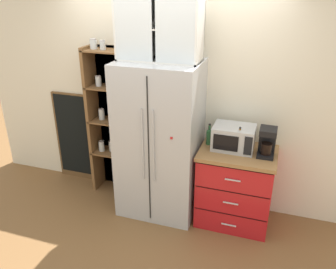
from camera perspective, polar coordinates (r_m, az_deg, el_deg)
The scene contains 13 objects.
ground_plane at distance 4.34m, azimuth -1.34°, elevation -11.91°, with size 10.73×10.73×0.00m, color brown.
wall_back_cream at distance 4.09m, azimuth 0.38°, elevation 5.93°, with size 5.03×0.10×2.55m, color silver.
refrigerator at distance 3.89m, azimuth -1.40°, elevation -1.02°, with size 0.89×0.69×1.80m.
pantry_shelf_column at distance 4.36m, azimuth -9.36°, elevation 2.63°, with size 0.53×0.32×1.96m.
counter_cabinet at distance 3.97m, azimuth 11.05°, elevation -8.42°, with size 0.82×0.62×0.89m.
microwave at distance 3.75m, azimuth 10.83°, elevation -0.50°, with size 0.44×0.33×0.26m.
coffee_maker at distance 3.68m, azimuth 16.11°, elevation -1.10°, with size 0.17×0.20×0.31m.
mug_charcoal at distance 3.73m, azimuth 11.64°, elevation -2.25°, with size 0.11×0.07×0.08m.
mug_cream at distance 3.72m, azimuth 11.61°, elevation -2.27°, with size 0.12×0.09×0.09m.
bottle_green at distance 3.82m, azimuth 6.84°, elevation -0.18°, with size 0.06×0.06×0.24m.
bottle_amber at distance 3.67m, azimuth 11.67°, elevation -1.14°, with size 0.06×0.06×0.29m.
upper_cabinet at distance 3.59m, azimuth -1.34°, elevation 17.20°, with size 0.86×0.32×0.65m.
chalkboard_menu at distance 4.82m, azimuth -14.96°, elevation -0.40°, with size 0.60×0.04×1.23m.
Camera 1 is at (1.20, -3.30, 2.55)m, focal length 36.79 mm.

